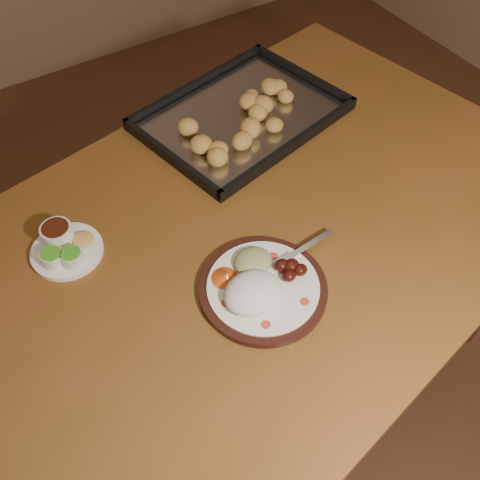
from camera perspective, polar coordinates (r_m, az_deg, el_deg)
ground at (r=1.72m, az=-0.04°, el=-17.31°), size 4.00×4.00×0.00m
dining_table at (r=1.17m, az=-0.34°, el=-2.82°), size 1.65×1.17×0.75m
dinner_plate at (r=1.01m, az=2.11°, el=-4.93°), size 0.31×0.24×0.06m
condiment_saucer at (r=1.12m, az=-18.25°, el=-0.66°), size 0.14×0.14×0.05m
baking_tray at (r=1.36m, az=0.20°, el=13.35°), size 0.53×0.44×0.05m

